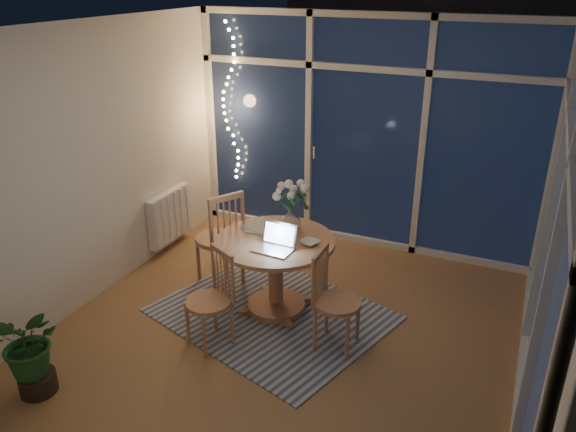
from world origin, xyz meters
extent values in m
plane|color=olive|center=(0.00, 0.00, 0.00)|extent=(4.00, 4.00, 0.00)
plane|color=white|center=(0.00, 0.00, 2.60)|extent=(4.00, 4.00, 0.00)
cube|color=silver|center=(0.00, 2.00, 1.30)|extent=(4.00, 0.04, 2.60)
cube|color=silver|center=(0.00, -2.00, 1.30)|extent=(4.00, 0.04, 2.60)
cube|color=silver|center=(-2.00, 0.00, 1.30)|extent=(0.04, 4.00, 2.60)
cube|color=silver|center=(2.00, 0.00, 1.30)|extent=(0.04, 4.00, 2.60)
cube|color=silver|center=(0.00, 1.96, 1.30)|extent=(4.00, 0.10, 2.60)
cube|color=silver|center=(1.96, 0.00, 1.30)|extent=(0.10, 4.00, 2.60)
cube|color=silver|center=(-1.94, 0.90, 0.40)|extent=(0.10, 0.70, 0.58)
cube|color=black|center=(0.50, 5.00, -0.06)|extent=(12.00, 6.00, 0.10)
cube|color=#3A1D15|center=(0.00, 5.50, 0.90)|extent=(11.00, 0.08, 1.80)
cube|color=#373942|center=(0.30, 8.50, 2.20)|extent=(7.00, 3.00, 2.20)
sphere|color=#183216|center=(-0.80, 3.40, 0.45)|extent=(0.90, 0.90, 0.90)
cube|color=#B8B195|center=(-0.27, 0.11, 0.01)|extent=(2.37, 2.11, 0.01)
cylinder|color=#B07A4F|center=(-0.27, 0.21, 0.37)|extent=(1.36, 1.36, 0.74)
cube|color=#B07A4F|center=(-1.01, 0.44, 0.53)|extent=(0.67, 0.67, 1.05)
cube|color=#B07A4F|center=(0.44, -0.09, 0.45)|extent=(0.42, 0.42, 0.91)
cube|color=#B07A4F|center=(-0.56, -0.51, 0.44)|extent=(0.55, 0.55, 0.88)
imported|color=white|center=(-0.24, 0.46, 0.85)|extent=(0.25, 0.25, 0.21)
imported|color=silver|center=(0.05, 0.24, 0.76)|extent=(0.19, 0.19, 0.04)
cube|color=silver|center=(-0.43, 0.37, 0.75)|extent=(0.45, 0.36, 0.02)
cube|color=black|center=(-0.27, 0.12, 0.75)|extent=(0.12, 0.07, 0.01)
imported|color=#1B4C20|center=(-1.45, -1.57, 0.38)|extent=(0.58, 0.51, 0.76)
camera|label=1|loc=(1.70, -3.91, 2.98)|focal=35.00mm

